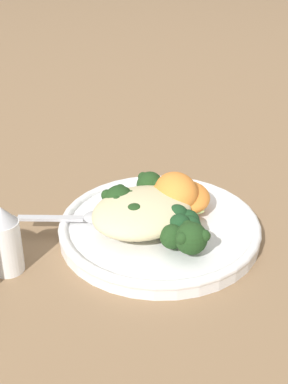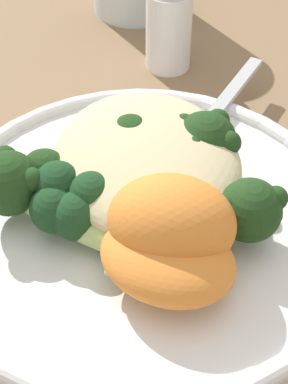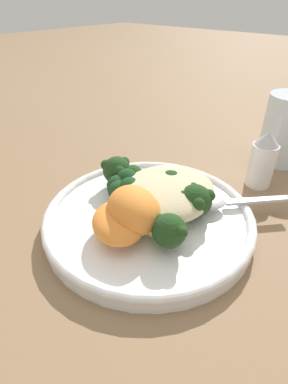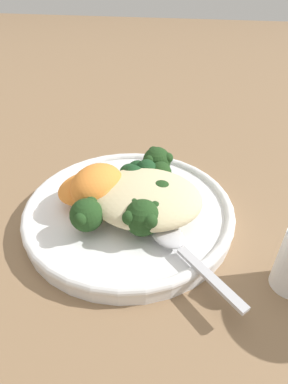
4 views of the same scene
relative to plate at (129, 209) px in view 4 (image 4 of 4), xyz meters
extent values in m
plane|color=#846647|center=(0.02, 0.01, -0.01)|extent=(4.00, 4.00, 0.00)
cylinder|color=white|center=(0.00, 0.00, 0.00)|extent=(0.25, 0.25, 0.02)
torus|color=white|center=(0.00, 0.00, 0.00)|extent=(0.25, 0.25, 0.01)
ellipsoid|color=beige|center=(-0.02, 0.01, 0.03)|extent=(0.13, 0.11, 0.04)
ellipsoid|color=#ADC675|center=(0.03, 0.02, 0.02)|extent=(0.02, 0.07, 0.02)
sphere|color=#1E3D19|center=(0.03, 0.05, 0.03)|extent=(0.04, 0.04, 0.04)
sphere|color=#1E3D19|center=(0.03, 0.07, 0.03)|extent=(0.01, 0.01, 0.01)
sphere|color=#1E3D19|center=(0.03, 0.04, 0.03)|extent=(0.01, 0.01, 0.01)
ellipsoid|color=#ADC675|center=(0.01, 0.01, 0.02)|extent=(0.09, 0.09, 0.01)
sphere|color=#1E3D19|center=(-0.03, 0.04, 0.03)|extent=(0.04, 0.04, 0.04)
sphere|color=#1E3D19|center=(-0.02, 0.06, 0.04)|extent=(0.01, 0.01, 0.01)
sphere|color=#1E3D19|center=(-0.04, 0.06, 0.04)|extent=(0.01, 0.01, 0.01)
sphere|color=#1E3D19|center=(-0.04, 0.03, 0.04)|extent=(0.01, 0.01, 0.01)
sphere|color=#1E3D19|center=(-0.02, 0.03, 0.04)|extent=(0.01, 0.01, 0.01)
ellipsoid|color=#ADC675|center=(0.00, -0.01, 0.02)|extent=(0.08, 0.04, 0.02)
sphere|color=#1E3D19|center=(-0.04, 0.00, 0.03)|extent=(0.04, 0.04, 0.04)
sphere|color=#1E3D19|center=(-0.04, 0.02, 0.03)|extent=(0.01, 0.01, 0.01)
sphere|color=#1E3D19|center=(-0.04, -0.01, 0.03)|extent=(0.01, 0.01, 0.01)
ellipsoid|color=#ADC675|center=(0.01, -0.03, 0.02)|extent=(0.07, 0.05, 0.01)
sphere|color=#1E3D19|center=(-0.03, -0.05, 0.02)|extent=(0.03, 0.03, 0.03)
sphere|color=#1E3D19|center=(-0.03, -0.04, 0.03)|extent=(0.01, 0.01, 0.01)
sphere|color=#1E3D19|center=(-0.03, -0.06, 0.03)|extent=(0.01, 0.01, 0.01)
ellipsoid|color=#ADC675|center=(0.02, -0.03, 0.02)|extent=(0.08, 0.09, 0.02)
sphere|color=#1E3D19|center=(-0.02, -0.07, 0.03)|extent=(0.04, 0.04, 0.04)
sphere|color=#1E3D19|center=(-0.01, -0.06, 0.04)|extent=(0.01, 0.01, 0.01)
sphere|color=#1E3D19|center=(-0.03, -0.07, 0.04)|extent=(0.01, 0.01, 0.01)
sphere|color=#1E3D19|center=(-0.01, -0.08, 0.04)|extent=(0.01, 0.01, 0.01)
ellipsoid|color=orange|center=(0.03, 0.01, 0.03)|extent=(0.06, 0.06, 0.04)
ellipsoid|color=orange|center=(0.03, 0.00, 0.03)|extent=(0.08, 0.08, 0.05)
ellipsoid|color=orange|center=(0.05, 0.00, 0.02)|extent=(0.09, 0.09, 0.03)
sphere|color=#193D1E|center=(0.01, -0.04, 0.02)|extent=(0.03, 0.03, 0.03)
sphere|color=#193D1E|center=(0.00, -0.03, 0.03)|extent=(0.03, 0.03, 0.03)
sphere|color=#193D1E|center=(-0.01, -0.03, 0.02)|extent=(0.03, 0.03, 0.03)
sphere|color=#193D1E|center=(-0.01, -0.05, 0.03)|extent=(0.03, 0.03, 0.03)
sphere|color=#193D1E|center=(0.00, -0.05, 0.02)|extent=(0.03, 0.03, 0.03)
cube|color=#B7B7BC|center=(-0.10, 0.09, 0.01)|extent=(0.07, 0.06, 0.00)
ellipsoid|color=#B7B7BC|center=(-0.05, 0.05, 0.02)|extent=(0.05, 0.05, 0.01)
camera|label=1|loc=(-0.38, -0.41, 0.36)|focal=50.00mm
camera|label=2|loc=(0.25, -0.06, 0.27)|focal=60.00mm
camera|label=3|loc=(0.21, 0.18, 0.23)|focal=28.00mm
camera|label=4|loc=(-0.08, 0.27, 0.23)|focal=28.00mm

